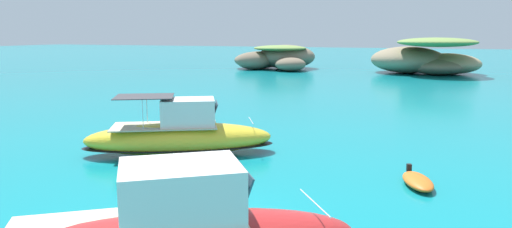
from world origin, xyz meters
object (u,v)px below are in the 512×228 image
islet_small (277,58)px  islet_large (426,60)px  motorboat_yellow (180,136)px  dinghy_tender (418,181)px

islet_small → islet_large: bearing=-3.5°
motorboat_yellow → dinghy_tender: bearing=-4.7°
islet_large → dinghy_tender: (1.91, -59.83, -1.97)m
islet_small → motorboat_yellow: 62.38m
dinghy_tender → motorboat_yellow: bearing=175.3°
islet_small → motorboat_yellow: (15.46, -60.43, -0.98)m
islet_small → motorboat_yellow: bearing=-75.7°
motorboat_yellow → islet_large: bearing=80.1°
islet_large → islet_small: islet_large is taller
islet_large → islet_small: (-25.69, 1.59, -0.20)m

